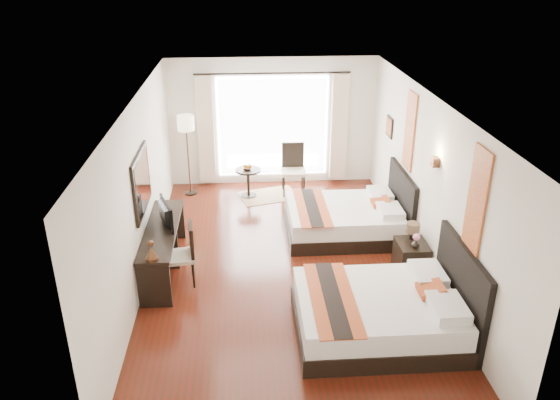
{
  "coord_description": "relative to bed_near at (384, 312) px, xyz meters",
  "views": [
    {
      "loc": [
        -0.64,
        -7.78,
        4.72
      ],
      "look_at": [
        -0.08,
        0.19,
        1.13
      ],
      "focal_mm": 35.0,
      "sensor_mm": 36.0,
      "label": 1
    }
  ],
  "objects": [
    {
      "name": "bronze_figurine",
      "position": [
        -3.18,
        0.88,
        0.56
      ],
      "size": [
        0.22,
        0.22,
        0.27
      ],
      "primitive_type": null,
      "rotation": [
        0.0,
        0.0,
        -0.25
      ],
      "color": "#492B1A",
      "rests_on": "console_desk"
    },
    {
      "name": "television",
      "position": [
        -3.16,
        1.94,
        0.64
      ],
      "size": [
        0.34,
        0.71,
        0.42
      ],
      "primitive_type": "imported",
      "rotation": [
        0.0,
        0.0,
        1.92
      ],
      "color": "black",
      "rests_on": "console_desk"
    },
    {
      "name": "table_lamp",
      "position": [
        0.83,
        1.6,
        0.4
      ],
      "size": [
        0.21,
        0.21,
        0.34
      ],
      "color": "black",
      "rests_on": "nightstand"
    },
    {
      "name": "window_glass",
      "position": [
        -1.19,
        5.52,
        0.97
      ],
      "size": [
        2.4,
        0.02,
        2.2
      ],
      "primitive_type": "cube",
      "color": "white",
      "rests_on": "wall_window"
    },
    {
      "name": "nightstand",
      "position": [
        0.8,
        1.46,
        -0.05
      ],
      "size": [
        0.47,
        0.58,
        0.56
      ],
      "primitive_type": "cube",
      "color": "black",
      "rests_on": "floor"
    },
    {
      "name": "jute_rug",
      "position": [
        -1.33,
        4.74,
        -0.32
      ],
      "size": [
        1.37,
        1.1,
        0.01
      ],
      "primitive_type": "cube",
      "rotation": [
        0.0,
        0.0,
        0.27
      ],
      "color": "#9E7C5F",
      "rests_on": "floor"
    },
    {
      "name": "wall_desk",
      "position": [
        -3.43,
        1.79,
        1.07
      ],
      "size": [
        0.01,
        7.5,
        2.8
      ],
      "primitive_type": "cube",
      "color": "silver",
      "rests_on": "floor"
    },
    {
      "name": "wall_headboard",
      "position": [
        1.06,
        1.79,
        1.07
      ],
      "size": [
        0.01,
        7.5,
        2.8
      ],
      "primitive_type": "cube",
      "color": "silver",
      "rests_on": "floor"
    },
    {
      "name": "bed_near",
      "position": [
        0.0,
        0.0,
        0.0
      ],
      "size": [
        2.24,
        1.75,
        1.27
      ],
      "color": "black",
      "rests_on": "floor"
    },
    {
      "name": "wall_sconce",
      "position": [
        1.0,
        1.46,
        1.59
      ],
      "size": [
        0.1,
        0.14,
        0.14
      ],
      "primitive_type": "cube",
      "color": "#492B1A",
      "rests_on": "wall_headboard"
    },
    {
      "name": "side_table",
      "position": [
        -1.75,
        4.75,
        -0.02
      ],
      "size": [
        0.53,
        0.53,
        0.62
      ],
      "primitive_type": "cylinder",
      "color": "black",
      "rests_on": "floor"
    },
    {
      "name": "wall_window",
      "position": [
        -1.19,
        5.54,
        1.07
      ],
      "size": [
        4.5,
        0.01,
        2.8
      ],
      "primitive_type": "cube",
      "color": "silver",
      "rests_on": "floor"
    },
    {
      "name": "ceiling",
      "position": [
        -1.19,
        1.79,
        2.46
      ],
      "size": [
        4.5,
        7.5,
        0.02
      ],
      "primitive_type": "cube",
      "color": "white",
      "rests_on": "wall_headboard"
    },
    {
      "name": "floor",
      "position": [
        -1.19,
        1.79,
        -0.33
      ],
      "size": [
        4.5,
        7.5,
        0.01
      ],
      "primitive_type": "cube",
      "color": "#3A190A",
      "rests_on": "ground"
    },
    {
      "name": "sheer_curtain",
      "position": [
        -1.19,
        5.46,
        0.97
      ],
      "size": [
        2.3,
        0.02,
        2.1
      ],
      "primitive_type": "cube",
      "color": "white",
      "rests_on": "wall_window"
    },
    {
      "name": "wall_entry",
      "position": [
        -1.19,
        -1.95,
        1.07
      ],
      "size": [
        4.5,
        0.01,
        2.8
      ],
      "primitive_type": "cube",
      "color": "silver",
      "rests_on": "floor"
    },
    {
      "name": "art_panel_far",
      "position": [
        1.04,
        2.91,
        1.62
      ],
      "size": [
        0.03,
        0.5,
        1.35
      ],
      "primitive_type": "cube",
      "color": "maroon",
      "rests_on": "wall_headboard"
    },
    {
      "name": "desk_chair",
      "position": [
        -2.85,
        1.45,
        -0.02
      ],
      "size": [
        0.52,
        0.52,
        1.0
      ],
      "rotation": [
        0.0,
        0.0,
        3.28
      ],
      "color": "beige",
      "rests_on": "floor"
    },
    {
      "name": "drape_right",
      "position": [
        0.26,
        5.42,
        0.95
      ],
      "size": [
        0.35,
        0.14,
        2.35
      ],
      "primitive_type": "cube",
      "color": "beige",
      "rests_on": "floor"
    },
    {
      "name": "art_panel_near",
      "position": [
        1.04,
        0.0,
        1.62
      ],
      "size": [
        0.03,
        0.5,
        1.35
      ],
      "primitive_type": "cube",
      "color": "maroon",
      "rests_on": "wall_headboard"
    },
    {
      "name": "mirror_frame",
      "position": [
        -3.41,
        1.88,
        1.22
      ],
      "size": [
        0.04,
        1.25,
        0.95
      ],
      "primitive_type": "cube",
      "color": "black",
      "rests_on": "wall_desk"
    },
    {
      "name": "mirror_glass",
      "position": [
        -3.38,
        1.88,
        1.22
      ],
      "size": [
        0.01,
        1.12,
        0.82
      ],
      "primitive_type": "cube",
      "color": "white",
      "rests_on": "mirror_frame"
    },
    {
      "name": "fruit_bowl",
      "position": [
        -1.77,
        4.74,
        0.31
      ],
      "size": [
        0.23,
        0.23,
        0.05
      ],
      "primitive_type": "imported",
      "rotation": [
        0.0,
        0.0,
        -0.18
      ],
      "color": "#402E17",
      "rests_on": "side_table"
    },
    {
      "name": "floor_lamp",
      "position": [
        -3.0,
        4.98,
        1.14
      ],
      "size": [
        0.35,
        0.35,
        1.74
      ],
      "color": "black",
      "rests_on": "floor"
    },
    {
      "name": "window_chair",
      "position": [
        -0.78,
        4.87,
        0.0
      ],
      "size": [
        0.51,
        0.51,
        1.09
      ],
      "rotation": [
        0.0,
        0.0,
        -1.59
      ],
      "color": "beige",
      "rests_on": "floor"
    },
    {
      "name": "drape_left",
      "position": [
        -2.64,
        5.42,
        0.95
      ],
      "size": [
        0.35,
        0.14,
        2.35
      ],
      "primitive_type": "cube",
      "color": "beige",
      "rests_on": "floor"
    },
    {
      "name": "console_desk",
      "position": [
        -3.18,
        1.88,
        0.05
      ],
      "size": [
        0.5,
        2.2,
        0.76
      ],
      "primitive_type": "cube",
      "color": "black",
      "rests_on": "floor"
    },
    {
      "name": "bed_far",
      "position": [
        0.06,
        2.91,
        -0.02
      ],
      "size": [
        2.13,
        1.66,
        1.2
      ],
      "color": "black",
      "rests_on": "floor"
    },
    {
      "name": "vase",
      "position": [
        0.8,
        1.31,
        0.24
      ],
      "size": [
        0.14,
        0.14,
        0.13
      ],
      "primitive_type": "imported",
      "rotation": [
        0.0,
        0.0,
        -0.15
      ],
      "color": "black",
      "rests_on": "nightstand"
    }
  ]
}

